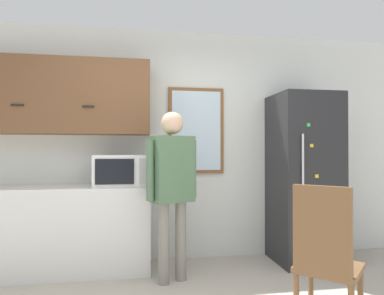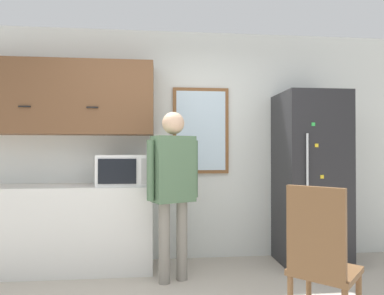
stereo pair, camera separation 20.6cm
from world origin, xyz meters
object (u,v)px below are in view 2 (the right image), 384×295
at_px(microwave, 124,170).
at_px(refrigerator, 310,178).
at_px(person, 173,178).
at_px(chair, 321,257).

distance_m(microwave, refrigerator, 2.08).
bearing_deg(person, chair, -74.61).
relative_size(person, chair, 1.59).
bearing_deg(refrigerator, chair, -112.52).
bearing_deg(refrigerator, microwave, -179.96).
relative_size(microwave, person, 0.33).
distance_m(microwave, person, 0.63).
distance_m(person, refrigerator, 1.61).
bearing_deg(microwave, person, -35.39).
bearing_deg(refrigerator, person, -166.88).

